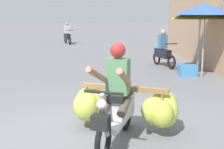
{
  "coord_description": "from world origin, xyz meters",
  "views": [
    {
      "loc": [
        0.35,
        -5.0,
        2.02
      ],
      "look_at": [
        0.7,
        0.6,
        0.9
      ],
      "focal_mm": 49.75,
      "sensor_mm": 36.0,
      "label": 1
    }
  ],
  "objects_px": {
    "motorbike_distant_ahead_right": "(163,52)",
    "produce_crate": "(188,70)",
    "market_umbrella_further_along": "(200,13)",
    "motorbike_main_loaded": "(122,105)",
    "motorbike_distant_ahead_left": "(67,35)",
    "market_umbrella_near_shop": "(205,9)"
  },
  "relations": [
    {
      "from": "motorbike_main_loaded",
      "to": "market_umbrella_near_shop",
      "type": "relative_size",
      "value": 0.89
    },
    {
      "from": "motorbike_main_loaded",
      "to": "market_umbrella_further_along",
      "type": "relative_size",
      "value": 0.93
    },
    {
      "from": "motorbike_distant_ahead_left",
      "to": "motorbike_main_loaded",
      "type": "bearing_deg",
      "value": -82.3
    },
    {
      "from": "market_umbrella_near_shop",
      "to": "market_umbrella_further_along",
      "type": "xyz_separation_m",
      "value": [
        0.03,
        0.51,
        -0.11
      ]
    },
    {
      "from": "market_umbrella_near_shop",
      "to": "produce_crate",
      "type": "relative_size",
      "value": 4.13
    },
    {
      "from": "motorbike_distant_ahead_right",
      "to": "produce_crate",
      "type": "height_order",
      "value": "motorbike_distant_ahead_right"
    },
    {
      "from": "motorbike_main_loaded",
      "to": "motorbike_distant_ahead_left",
      "type": "relative_size",
      "value": 1.32
    },
    {
      "from": "motorbike_main_loaded",
      "to": "produce_crate",
      "type": "bearing_deg",
      "value": 61.11
    },
    {
      "from": "market_umbrella_near_shop",
      "to": "produce_crate",
      "type": "distance_m",
      "value": 2.0
    },
    {
      "from": "market_umbrella_further_along",
      "to": "market_umbrella_near_shop",
      "type": "bearing_deg",
      "value": -93.12
    },
    {
      "from": "market_umbrella_near_shop",
      "to": "produce_crate",
      "type": "bearing_deg",
      "value": 174.26
    },
    {
      "from": "market_umbrella_further_along",
      "to": "motorbike_main_loaded",
      "type": "bearing_deg",
      "value": -120.77
    },
    {
      "from": "market_umbrella_near_shop",
      "to": "market_umbrella_further_along",
      "type": "height_order",
      "value": "market_umbrella_near_shop"
    },
    {
      "from": "motorbike_distant_ahead_left",
      "to": "produce_crate",
      "type": "xyz_separation_m",
      "value": [
        4.71,
        -10.89,
        -0.39
      ]
    },
    {
      "from": "motorbike_distant_ahead_right",
      "to": "market_umbrella_further_along",
      "type": "bearing_deg",
      "value": -57.24
    },
    {
      "from": "motorbike_main_loaded",
      "to": "motorbike_distant_ahead_right",
      "type": "relative_size",
      "value": 1.31
    },
    {
      "from": "motorbike_main_loaded",
      "to": "motorbike_distant_ahead_right",
      "type": "height_order",
      "value": "motorbike_main_loaded"
    },
    {
      "from": "motorbike_distant_ahead_left",
      "to": "produce_crate",
      "type": "height_order",
      "value": "motorbike_distant_ahead_left"
    },
    {
      "from": "motorbike_main_loaded",
      "to": "market_umbrella_near_shop",
      "type": "bearing_deg",
      "value": 56.78
    },
    {
      "from": "motorbike_distant_ahead_left",
      "to": "market_umbrella_near_shop",
      "type": "height_order",
      "value": "market_umbrella_near_shop"
    },
    {
      "from": "market_umbrella_near_shop",
      "to": "motorbike_main_loaded",
      "type": "bearing_deg",
      "value": -123.22
    },
    {
      "from": "motorbike_distant_ahead_left",
      "to": "market_umbrella_near_shop",
      "type": "bearing_deg",
      "value": -64.71
    }
  ]
}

